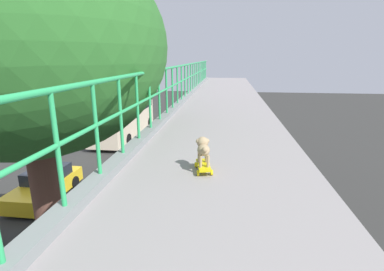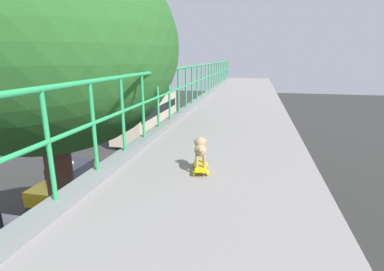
% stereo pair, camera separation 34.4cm
% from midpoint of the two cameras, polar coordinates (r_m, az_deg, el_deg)
% --- Properties ---
extents(car_black_fifth, '(1.89, 4.13, 1.57)m').
position_cam_midpoint_polar(car_black_fifth, '(12.53, -17.24, -15.10)').
color(car_black_fifth, black).
rests_on(car_black_fifth, ground).
extents(car_yellow_cab_sixth, '(1.87, 4.33, 1.62)m').
position_cam_midpoint_polar(car_yellow_cab_sixth, '(16.59, -22.60, -8.05)').
color(car_yellow_cab_sixth, yellow).
rests_on(car_yellow_cab_sixth, ground).
extents(city_bus, '(2.72, 10.22, 3.47)m').
position_cam_midpoint_polar(city_bus, '(26.54, -8.38, 4.32)').
color(city_bus, beige).
rests_on(city_bus, ground).
extents(roadside_tree_mid, '(5.63, 5.63, 9.32)m').
position_cam_midpoint_polar(roadside_tree_mid, '(6.85, -26.07, 14.87)').
color(roadside_tree_mid, brown).
rests_on(roadside_tree_mid, ground).
extents(toy_skateboard, '(0.25, 0.43, 0.09)m').
position_cam_midpoint_polar(toy_skateboard, '(3.56, 4.50, -6.14)').
color(toy_skateboard, gold).
rests_on(toy_skateboard, overpass_deck).
extents(small_dog, '(0.20, 0.34, 0.33)m').
position_cam_midpoint_polar(small_dog, '(3.50, 4.51, -2.50)').
color(small_dog, tan).
rests_on(small_dog, toy_skateboard).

